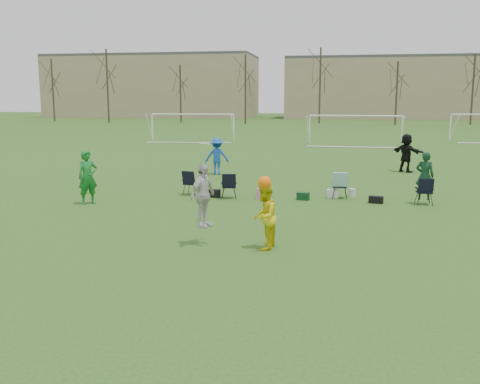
% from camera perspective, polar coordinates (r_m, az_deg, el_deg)
% --- Properties ---
extents(ground, '(260.00, 260.00, 0.00)m').
position_cam_1_polar(ground, '(12.89, -1.10, -6.96)').
color(ground, '#294E18').
rests_on(ground, ground).
extents(fielder_green_near, '(0.83, 0.83, 1.94)m').
position_cam_1_polar(fielder_green_near, '(19.92, -15.93, 1.53)').
color(fielder_green_near, '#147326').
rests_on(fielder_green_near, ground).
extents(fielder_blue, '(1.29, 0.89, 1.83)m').
position_cam_1_polar(fielder_blue, '(26.71, -2.48, 3.83)').
color(fielder_blue, blue).
rests_on(fielder_blue, ground).
extents(fielder_black, '(1.71, 1.70, 1.97)m').
position_cam_1_polar(fielder_black, '(28.92, 17.32, 4.00)').
color(fielder_black, black).
rests_on(fielder_black, ground).
extents(center_contest, '(2.34, 1.11, 2.65)m').
position_cam_1_polar(center_contest, '(13.51, -0.24, -1.58)').
color(center_contest, silver).
rests_on(center_contest, ground).
extents(sideline_setup, '(9.45, 1.66, 1.88)m').
position_cam_1_polar(sideline_setup, '(20.21, 8.70, 0.76)').
color(sideline_setup, '#0E361E').
rests_on(sideline_setup, ground).
extents(goal_left, '(7.39, 0.76, 2.46)m').
position_cam_1_polar(goal_left, '(47.77, -5.08, 7.69)').
color(goal_left, white).
rests_on(goal_left, ground).
extents(goal_mid, '(7.40, 0.63, 2.46)m').
position_cam_1_polar(goal_mid, '(44.17, 12.19, 7.33)').
color(goal_mid, white).
rests_on(goal_mid, ground).
extents(tree_line, '(110.28, 3.28, 11.40)m').
position_cam_1_polar(tree_line, '(81.99, 8.65, 10.75)').
color(tree_line, '#382B21').
rests_on(tree_line, ground).
extents(building_row, '(126.00, 16.00, 13.00)m').
position_cam_1_polar(building_row, '(108.22, 12.53, 10.87)').
color(building_row, tan).
rests_on(building_row, ground).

